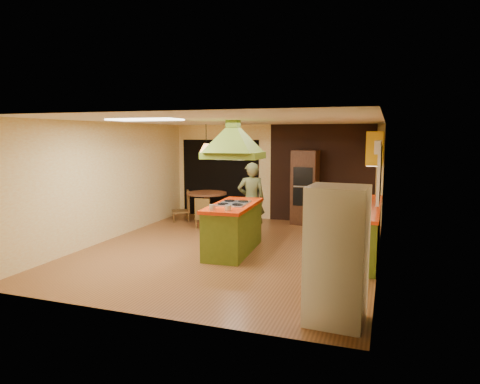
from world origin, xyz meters
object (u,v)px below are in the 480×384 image
at_px(wall_oven, 305,187).
at_px(dining_table, 207,201).
at_px(man, 251,200).
at_px(canister_large, 363,195).
at_px(refrigerator, 337,255).
at_px(kitchen_island, 233,228).

height_order(wall_oven, dining_table, wall_oven).
height_order(man, canister_large, man).
bearing_deg(canister_large, wall_oven, 131.34).
bearing_deg(refrigerator, wall_oven, 107.89).
bearing_deg(refrigerator, kitchen_island, 134.92).
xyz_separation_m(man, refrigerator, (2.27, -3.81, 0.00)).
bearing_deg(kitchen_island, dining_table, 120.06).
xyz_separation_m(kitchen_island, wall_oven, (0.80, 3.07, 0.46)).
bearing_deg(man, kitchen_island, 69.02).
xyz_separation_m(man, canister_large, (2.35, 0.08, 0.20)).
height_order(kitchen_island, man, man).
bearing_deg(dining_table, kitchen_island, -56.52).
bearing_deg(kitchen_island, refrigerator, -52.09).
bearing_deg(man, dining_table, -59.91).
bearing_deg(refrigerator, dining_table, 131.26).
distance_m(refrigerator, dining_table, 6.29).
relative_size(man, refrigerator, 1.00).
relative_size(man, wall_oven, 0.89).
relative_size(refrigerator, canister_large, 7.98).
bearing_deg(man, canister_large, 158.74).
bearing_deg(kitchen_island, man, 88.82).
distance_m(kitchen_island, canister_large, 2.73).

